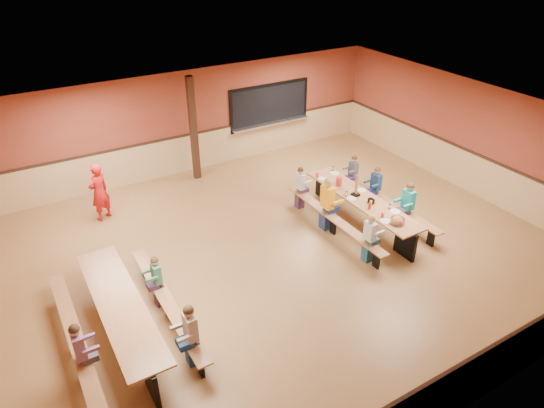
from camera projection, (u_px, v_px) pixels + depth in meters
ground at (281, 250)px, 11.10m from camera, size 12.00×12.00×0.00m
room_envelope at (282, 225)px, 10.76m from camera, size 12.04×10.04×3.02m
kitchen_pass_through at (270, 107)px, 15.19m from camera, size 2.78×0.28×1.38m
structural_post at (193, 129)px, 13.54m from camera, size 0.18×0.18×3.00m
cafeteria_table_main at (361, 206)px, 11.81m from camera, size 1.91×3.70×0.74m
cafeteria_table_second at (121, 312)px, 8.57m from camera, size 1.91×3.70×0.74m
seated_child_white_left at (369, 239)px, 10.48m from camera, size 0.34×0.28×1.15m
seated_adult_yellow at (327, 204)px, 11.58m from camera, size 0.44×0.36×1.35m
seated_child_grey_left at (300, 188)px, 12.51m from camera, size 0.33×0.27×1.14m
seated_child_teal_right at (407, 206)px, 11.60m from camera, size 0.38×0.31×1.23m
seated_child_navy_right at (375, 188)px, 12.46m from camera, size 0.35×0.28×1.16m
seated_child_char_right at (353, 175)px, 13.16m from camera, size 0.33×0.27×1.12m
seated_child_purple_sec at (81, 354)px, 7.63m from camera, size 0.36×0.30×1.20m
seated_child_green_sec at (158, 282)px, 9.26m from camera, size 0.32×0.26×1.10m
seated_child_tan_sec at (191, 335)px, 7.97m from camera, size 0.37×0.31×1.22m
standing_woman at (99, 192)px, 11.93m from camera, size 0.66×0.58×1.51m
punch_pitcher at (339, 182)px, 12.21m from camera, size 0.16×0.16×0.22m
chip_bowl at (397, 221)px, 10.67m from camera, size 0.32×0.32×0.15m
napkin_dispenser at (371, 201)px, 11.43m from camera, size 0.10×0.14×0.13m
condiment_mustard at (371, 204)px, 11.28m from camera, size 0.06×0.06×0.17m
condiment_ketchup at (370, 206)px, 11.20m from camera, size 0.06×0.06×0.17m
table_paddle at (356, 191)px, 11.73m from camera, size 0.16×0.16×0.56m
place_settings at (362, 196)px, 11.67m from camera, size 0.65×3.30×0.11m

